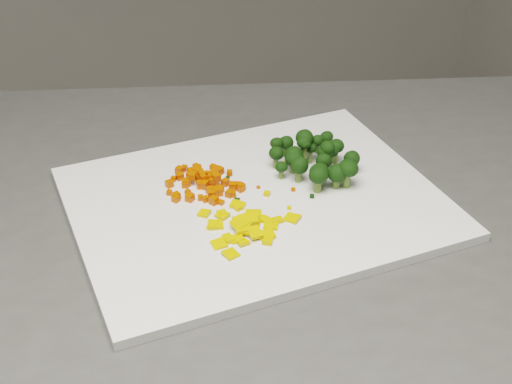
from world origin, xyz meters
name	(u,v)px	position (x,y,z in m)	size (l,w,h in m)	color
cutting_board	(256,203)	(0.20, 0.19, 0.91)	(0.44, 0.34, 0.01)	white
carrot_pile	(203,176)	(0.15, 0.25, 0.93)	(0.10, 0.10, 0.03)	#CE3D02
pepper_pile	(245,221)	(0.17, 0.14, 0.92)	(0.11, 0.11, 0.02)	#ECB40C
broccoli_pile	(319,150)	(0.30, 0.23, 0.94)	(0.12, 0.12, 0.05)	black
carrot_cube_0	(214,183)	(0.16, 0.24, 0.92)	(0.01, 0.01, 0.01)	#CE3D02
carrot_cube_1	(213,174)	(0.17, 0.25, 0.92)	(0.01, 0.01, 0.01)	#CE3D02
carrot_cube_2	(197,168)	(0.16, 0.28, 0.92)	(0.01, 0.01, 0.01)	#CE3D02
carrot_cube_3	(205,199)	(0.14, 0.21, 0.92)	(0.01, 0.01, 0.01)	#CE3D02
carrot_cube_4	(212,181)	(0.16, 0.24, 0.92)	(0.01, 0.01, 0.01)	#CE3D02
carrot_cube_5	(186,183)	(0.13, 0.25, 0.92)	(0.01, 0.01, 0.01)	#CE3D02
carrot_cube_6	(214,174)	(0.17, 0.25, 0.92)	(0.01, 0.01, 0.01)	#CE3D02
carrot_cube_7	(176,199)	(0.11, 0.23, 0.92)	(0.01, 0.01, 0.01)	#CE3D02
carrot_cube_8	(191,176)	(0.14, 0.27, 0.92)	(0.01, 0.01, 0.01)	#CE3D02
carrot_cube_9	(193,172)	(0.15, 0.28, 0.92)	(0.01, 0.01, 0.01)	#CE3D02
carrot_cube_10	(219,171)	(0.18, 0.26, 0.92)	(0.01, 0.01, 0.01)	#CE3D02
carrot_cube_11	(214,200)	(0.15, 0.20, 0.92)	(0.01, 0.01, 0.01)	#CE3D02
carrot_cube_12	(202,175)	(0.15, 0.26, 0.92)	(0.01, 0.01, 0.01)	#CE3D02
carrot_cube_13	(193,171)	(0.15, 0.28, 0.92)	(0.01, 0.01, 0.01)	#CE3D02
carrot_cube_14	(225,182)	(0.18, 0.24, 0.92)	(0.01, 0.01, 0.01)	#CE3D02
carrot_cube_15	(184,168)	(0.14, 0.29, 0.92)	(0.01, 0.01, 0.01)	#CE3D02
carrot_cube_16	(201,198)	(0.14, 0.22, 0.91)	(0.01, 0.01, 0.01)	#CE3D02
carrot_cube_17	(180,170)	(0.13, 0.29, 0.92)	(0.01, 0.01, 0.01)	#CE3D02
carrot_cube_18	(200,172)	(0.15, 0.26, 0.92)	(0.01, 0.01, 0.01)	#CE3D02
carrot_cube_19	(185,184)	(0.13, 0.25, 0.92)	(0.01, 0.01, 0.01)	#CE3D02
carrot_cube_20	(180,176)	(0.13, 0.27, 0.92)	(0.01, 0.01, 0.01)	#CE3D02
carrot_cube_21	(237,186)	(0.19, 0.22, 0.92)	(0.01, 0.01, 0.01)	#CE3D02
carrot_cube_22	(207,174)	(0.16, 0.26, 0.92)	(0.01, 0.01, 0.01)	#CE3D02
carrot_cube_23	(220,171)	(0.18, 0.27, 0.91)	(0.01, 0.01, 0.01)	#CE3D02
carrot_cube_24	(169,193)	(0.11, 0.24, 0.91)	(0.01, 0.01, 0.01)	#CE3D02
carrot_cube_25	(203,178)	(0.15, 0.25, 0.92)	(0.01, 0.01, 0.01)	#CE3D02
carrot_cube_26	(201,179)	(0.15, 0.26, 0.92)	(0.01, 0.01, 0.01)	#CE3D02
carrot_cube_27	(216,169)	(0.18, 0.27, 0.92)	(0.01, 0.01, 0.01)	#CE3D02
carrot_cube_28	(233,186)	(0.18, 0.22, 0.92)	(0.01, 0.01, 0.01)	#CE3D02
carrot_cube_29	(204,178)	(0.15, 0.25, 0.92)	(0.01, 0.01, 0.01)	#CE3D02
carrot_cube_30	(197,175)	(0.15, 0.27, 0.92)	(0.01, 0.01, 0.01)	#CE3D02
carrot_cube_31	(233,194)	(0.18, 0.21, 0.92)	(0.01, 0.01, 0.01)	#CE3D02
carrot_cube_32	(213,167)	(0.18, 0.28, 0.91)	(0.01, 0.01, 0.01)	#CE3D02
carrot_cube_33	(211,177)	(0.16, 0.25, 0.92)	(0.01, 0.01, 0.01)	#CE3D02
carrot_cube_34	(196,167)	(0.16, 0.29, 0.92)	(0.01, 0.01, 0.01)	#CE3D02
carrot_cube_35	(218,169)	(0.18, 0.27, 0.91)	(0.01, 0.01, 0.01)	#CE3D02
carrot_cube_36	(194,173)	(0.15, 0.27, 0.91)	(0.01, 0.01, 0.01)	#CE3D02
carrot_cube_37	(200,185)	(0.15, 0.24, 0.92)	(0.01, 0.01, 0.01)	#CE3D02
carrot_cube_38	(174,179)	(0.12, 0.27, 0.91)	(0.01, 0.01, 0.01)	#CE3D02
carrot_cube_39	(212,194)	(0.15, 0.22, 0.92)	(0.01, 0.01, 0.01)	#CE3D02
carrot_cube_40	(216,177)	(0.17, 0.24, 0.92)	(0.01, 0.01, 0.01)	#CE3D02
carrot_cube_41	(216,191)	(0.16, 0.22, 0.92)	(0.01, 0.01, 0.01)	#CE3D02
carrot_cube_42	(210,190)	(0.15, 0.23, 0.92)	(0.01, 0.01, 0.01)	#CE3D02
carrot_cube_43	(195,171)	(0.15, 0.28, 0.91)	(0.01, 0.01, 0.01)	#CE3D02
carrot_cube_44	(191,196)	(0.13, 0.23, 0.91)	(0.01, 0.01, 0.01)	#CE3D02
carrot_cube_45	(193,175)	(0.15, 0.27, 0.92)	(0.01, 0.01, 0.01)	#CE3D02
carrot_cube_46	(191,172)	(0.15, 0.28, 0.92)	(0.01, 0.01, 0.01)	#CE3D02
carrot_cube_47	(219,192)	(0.16, 0.22, 0.92)	(0.01, 0.01, 0.01)	#CE3D02
carrot_cube_48	(230,173)	(0.19, 0.26, 0.92)	(0.01, 0.01, 0.01)	#CE3D02
carrot_cube_49	(190,198)	(0.13, 0.22, 0.92)	(0.01, 0.01, 0.01)	#CE3D02
carrot_cube_50	(204,185)	(0.15, 0.24, 0.92)	(0.01, 0.01, 0.01)	#CE3D02
carrot_cube_51	(209,178)	(0.16, 0.25, 0.92)	(0.01, 0.01, 0.01)	#CE3D02
carrot_cube_52	(214,172)	(0.17, 0.25, 0.92)	(0.01, 0.01, 0.01)	#CE3D02
carrot_cube_53	(192,176)	(0.14, 0.25, 0.92)	(0.01, 0.01, 0.01)	#CE3D02
carrot_cube_54	(220,189)	(0.17, 0.22, 0.92)	(0.01, 0.01, 0.01)	#CE3D02
carrot_cube_55	(240,187)	(0.19, 0.22, 0.91)	(0.01, 0.01, 0.01)	#CE3D02
carrot_cube_56	(204,183)	(0.15, 0.24, 0.92)	(0.01, 0.01, 0.01)	#CE3D02
carrot_cube_57	(195,178)	(0.15, 0.26, 0.91)	(0.01, 0.01, 0.01)	#CE3D02
carrot_cube_58	(229,194)	(0.17, 0.21, 0.92)	(0.01, 0.01, 0.01)	#CE3D02
carrot_cube_59	(188,192)	(0.13, 0.24, 0.91)	(0.01, 0.01, 0.01)	#CE3D02
carrot_cube_60	(197,171)	(0.15, 0.27, 0.92)	(0.01, 0.01, 0.01)	#CE3D02
carrot_cube_61	(241,187)	(0.19, 0.22, 0.92)	(0.01, 0.01, 0.01)	#CE3D02
carrot_cube_62	(169,184)	(0.11, 0.26, 0.92)	(0.01, 0.01, 0.01)	#CE3D02
carrot_cube_63	(241,189)	(0.19, 0.22, 0.92)	(0.01, 0.01, 0.01)	#CE3D02
carrot_cube_64	(176,196)	(0.11, 0.23, 0.92)	(0.01, 0.01, 0.01)	#CE3D02
carrot_cube_65	(213,191)	(0.16, 0.22, 0.92)	(0.01, 0.01, 0.01)	#CE3D02
carrot_cube_66	(198,169)	(0.16, 0.28, 0.92)	(0.01, 0.01, 0.01)	#CE3D02
pepper_chunk_0	(251,219)	(0.18, 0.15, 0.92)	(0.02, 0.02, 0.00)	#ECB40C
pepper_chunk_1	(215,225)	(0.14, 0.16, 0.91)	(0.02, 0.02, 0.00)	#ECB40C
pepper_chunk_2	(249,227)	(0.17, 0.14, 0.91)	(0.02, 0.01, 0.00)	#ECB40C
pepper_chunk_3	(228,238)	(0.14, 0.13, 0.91)	(0.02, 0.01, 0.00)	#ECB40C
pepper_chunk_4	(243,230)	(0.16, 0.13, 0.92)	(0.02, 0.01, 0.00)	#ECB40C
pepper_chunk_5	(245,222)	(0.17, 0.14, 0.92)	(0.02, 0.02, 0.00)	#ECB40C
pepper_chunk_6	(254,216)	(0.18, 0.16, 0.91)	(0.01, 0.01, 0.00)	#ECB40C
pepper_chunk_7	(292,218)	(0.22, 0.14, 0.91)	(0.02, 0.02, 0.00)	#ECB40C
pepper_chunk_8	(253,218)	(0.18, 0.16, 0.91)	(0.01, 0.01, 0.00)	#ECB40C
pepper_chunk_9	(222,215)	(0.15, 0.17, 0.91)	(0.01, 0.01, 0.00)	#ECB40C
pepper_chunk_10	(212,225)	(0.13, 0.16, 0.91)	(0.02, 0.01, 0.00)	#ECB40C
pepper_chunk_11	(263,219)	(0.19, 0.15, 0.91)	(0.01, 0.01, 0.00)	#ECB40C
pepper_chunk_12	(261,235)	(0.18, 0.12, 0.91)	(0.01, 0.01, 0.00)	#ECB40C
pepper_chunk_13	(276,220)	(0.20, 0.14, 0.91)	(0.01, 0.02, 0.00)	#ECB40C
pepper_chunk_14	(231,254)	(0.13, 0.10, 0.91)	(0.02, 0.02, 0.00)	#ECB40C
pepper_chunk_15	(271,225)	(0.20, 0.13, 0.91)	(0.02, 0.02, 0.00)	#ECB40C
pepper_chunk_16	(219,244)	(0.13, 0.12, 0.91)	(0.02, 0.02, 0.00)	#ECB40C
pepper_chunk_17	(255,232)	(0.17, 0.12, 0.92)	(0.02, 0.01, 0.00)	#ECB40C
pepper_chunk_18	(256,222)	(0.18, 0.15, 0.91)	(0.01, 0.01, 0.00)	#ECB40C
pepper_chunk_19	(238,220)	(0.16, 0.15, 0.92)	(0.02, 0.01, 0.00)	#ECB40C
pepper_chunk_20	(242,231)	(0.16, 0.13, 0.91)	(0.01, 0.01, 0.00)	#ECB40C
pepper_chunk_21	(204,213)	(0.13, 0.19, 0.91)	(0.01, 0.01, 0.00)	#ECB40C
pepper_chunk_22	(270,233)	(0.19, 0.12, 0.91)	(0.02, 0.01, 0.00)	#ECB40C
pepper_chunk_23	(237,239)	(0.15, 0.12, 0.91)	(0.01, 0.01, 0.00)	#ECB40C
pepper_chunk_24	(268,240)	(0.18, 0.11, 0.91)	(0.02, 0.01, 0.00)	#ECB40C
pepper_chunk_25	(222,213)	(0.15, 0.18, 0.91)	(0.01, 0.01, 0.00)	#ECB40C
pepper_chunk_26	(238,224)	(0.16, 0.14, 0.92)	(0.02, 0.02, 0.00)	#ECB40C
pepper_chunk_27	(241,224)	(0.16, 0.14, 0.92)	(0.02, 0.02, 0.00)	#ECB40C
pepper_chunk_28	(244,218)	(0.17, 0.15, 0.92)	(0.01, 0.01, 0.00)	#ECB40C
pepper_chunk_29	(243,242)	(0.15, 0.12, 0.91)	(0.01, 0.01, 0.00)	#ECB40C
pepper_chunk_30	(247,223)	(0.17, 0.14, 0.92)	(0.02, 0.01, 0.00)	#ECB40C
pepper_chunk_31	(247,230)	(0.16, 0.13, 0.92)	(0.02, 0.01, 0.00)	#ECB40C
pepper_chunk_32	(238,205)	(0.17, 0.19, 0.91)	(0.01, 0.02, 0.00)	#ECB40C
pepper_chunk_33	(253,213)	(0.19, 0.16, 0.91)	(0.02, 0.01, 0.00)	#ECB40C
pepper_chunk_34	(242,221)	(0.16, 0.15, 0.92)	(0.01, 0.02, 0.00)	#ECB40C
broccoli_floret_0	(281,170)	(0.25, 0.22, 0.92)	(0.02, 0.02, 0.02)	black
broccoli_floret_1	(336,177)	(0.30, 0.18, 0.93)	(0.04, 0.04, 0.03)	black
broccoli_floret_2	(331,154)	(0.32, 0.22, 0.94)	(0.02, 0.02, 0.02)	black
broccoli_floret_3	(323,166)	(0.30, 0.21, 0.93)	(0.03, 0.03, 0.03)	black
broccoli_floret_4	(285,147)	(0.28, 0.27, 0.93)	(0.03, 0.03, 0.03)	black
broccoli_floret_5	(326,141)	(0.34, 0.27, 0.92)	(0.02, 0.02, 0.03)	black
broccoli_floret_6	(276,149)	(0.26, 0.27, 0.93)	(0.02, 0.02, 0.03)	black
broccoli_floret_7	(310,153)	(0.30, 0.24, 0.93)	(0.02, 0.02, 0.03)	black
broccoli_floret_8	(351,163)	(0.34, 0.20, 0.93)	(0.03, 0.03, 0.03)	black
broccoli_floret_9	(303,147)	(0.29, 0.24, 0.94)	(0.03, 0.03, 0.03)	black
broccoli_floret_10	(299,170)	(0.27, 0.21, 0.93)	(0.03, 0.03, 0.03)	black
broccoli_floret_11	(305,150)	(0.29, 0.24, 0.94)	(0.02, 0.02, 0.03)	black
broccoli_floret_12	(317,144)	(0.31, 0.25, 0.93)	(0.02, 0.02, 0.02)	black
broccoli_floret_13	(326,155)	(0.31, 0.21, 0.94)	(0.03, 0.03, 0.03)	black
broccoli_floret_14	(318,180)	(0.28, 0.18, 0.93)	(0.04, 0.04, 0.03)	black
broccoli_floret_15	(293,159)	(0.27, 0.24, 0.93)	(0.03, 0.03, 0.03)	black
broccoli_floret_16	(347,174)	(0.32, 0.17, 0.93)	(0.04, 0.04, 0.04)	black
broccoli_floret_17	(327,154)	(0.31, 0.21, 0.94)	(0.03, 0.03, 0.03)	black
broccoli_floret_18	(276,158)	(0.25, 0.25, 0.93)	(0.03, 0.03, 0.03)	black
broccoli_floret_19	(325,152)	(0.31, 0.23, 0.93)	(0.02, 0.02, 0.02)	black
broccoli_floret_20	(304,142)	(0.29, 0.25, 0.94)	(0.03, 0.03, 0.03)	black
broccoli_floret_21	(305,144)	(0.31, 0.27, 0.93)	(0.02, 0.02, 0.03)	black
broccoli_floret_22	(293,162)	(0.27, 0.23, 0.93)	(0.03, 0.03, 0.03)	black
broccoli_floret_23	(318,176)	(0.28, 0.19, 0.93)	(0.04, 0.04, 0.03)	black
broccoli_floret_24	(335,151)	(0.33, 0.23, 0.93)	(0.03, 0.03, 0.03)	black
stray_bit_0	(267,194)	(0.22, 0.19, 0.91)	(0.01, 0.01, 0.01)	#ECB40C
stray_bit_1	(238,208)	(0.17, 0.18, 0.91)	(0.01, 0.01, 0.01)	#ECB40C
stray_bit_2	(285,163)	(0.27, 0.25, 0.91)	(0.01, 0.01, 0.00)	#ECB40C
stray_bit_3	(228,177)	(0.19, 0.25, 0.91)	(0.00, 0.00, 0.00)	black
stray_bit_4	(289,208)	(0.23, 0.16, 0.91)	(0.00, 0.00, 0.00)	#ECB40C
stray_bit_5	(221,202)	(0.16, 0.20, 0.91)	(0.01, 0.01, 0.00)	#CE3D02
stray_bit_6	(314,177)	(0.29, 0.21, 0.91)	(0.01, 0.01, 0.01)	#CE3D02
stray_bit_7	(258,187)	(0.21, 0.21, 0.91)	(0.00, 0.00, 0.00)	#CE3D02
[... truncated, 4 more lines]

